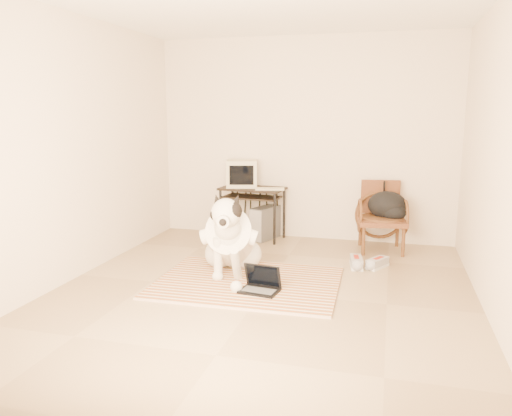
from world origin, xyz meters
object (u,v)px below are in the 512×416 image
at_px(rattan_chair, 381,216).
at_px(crt_monitor, 242,173).
at_px(computer_desk, 252,195).
at_px(backpack, 388,206).
at_px(laptop, 261,285).
at_px(pc_tower, 265,223).
at_px(dog, 231,240).

bearing_deg(rattan_chair, crt_monitor, 174.94).
height_order(computer_desk, backpack, backpack).
xyz_separation_m(laptop, rattan_chair, (1.07, 1.88, 0.35)).
relative_size(laptop, pc_tower, 0.77).
xyz_separation_m(computer_desk, crt_monitor, (-0.16, 0.06, 0.28)).
relative_size(pc_tower, rattan_chair, 0.60).
bearing_deg(crt_monitor, rattan_chair, -5.06).
bearing_deg(crt_monitor, computer_desk, -19.14).
relative_size(computer_desk, pc_tower, 1.75).
bearing_deg(rattan_chair, pc_tower, 174.63).
bearing_deg(backpack, crt_monitor, 175.39).
distance_m(laptop, pc_tower, 2.08).
bearing_deg(computer_desk, laptop, -72.21).
bearing_deg(rattan_chair, computer_desk, 176.34).
relative_size(rattan_chair, backpack, 1.81).
bearing_deg(rattan_chair, laptop, -119.70).
height_order(crt_monitor, pc_tower, crt_monitor).
height_order(laptop, crt_monitor, crt_monitor).
bearing_deg(pc_tower, computer_desk, -168.54).
bearing_deg(crt_monitor, pc_tower, -3.64).
xyz_separation_m(laptop, backpack, (1.15, 1.89, 0.48)).
bearing_deg(rattan_chair, backpack, 6.29).
bearing_deg(dog, laptop, -46.19).
relative_size(laptop, backpack, 0.83).
xyz_separation_m(laptop, computer_desk, (-0.64, 1.99, 0.53)).
distance_m(crt_monitor, pc_tower, 0.75).
distance_m(pc_tower, backpack, 1.66).
distance_m(dog, computer_desk, 1.54).
bearing_deg(crt_monitor, dog, -77.56).
distance_m(dog, laptop, 0.72).
height_order(pc_tower, rattan_chair, rattan_chair).
height_order(computer_desk, pc_tower, computer_desk).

